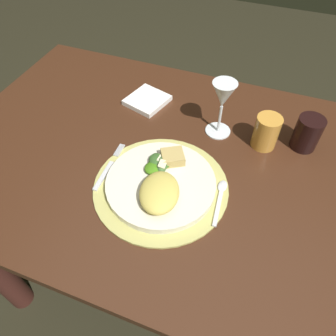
{
  "coord_description": "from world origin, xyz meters",
  "views": [
    {
      "loc": [
        0.13,
        -0.55,
        1.39
      ],
      "look_at": [
        -0.06,
        -0.05,
        0.78
      ],
      "focal_mm": 34.33,
      "sensor_mm": 36.0,
      "label": 1
    }
  ],
  "objects_px": {
    "dinner_plate": "(161,184)",
    "napkin": "(147,100)",
    "spoon": "(221,195)",
    "wine_glass": "(223,98)",
    "dark_tumbler": "(307,133)",
    "dining_table": "(191,202)",
    "fork": "(108,169)",
    "amber_tumbler": "(266,132)"
  },
  "relations": [
    {
      "from": "wine_glass",
      "to": "fork",
      "type": "bearing_deg",
      "value": -132.64
    },
    {
      "from": "dining_table",
      "to": "spoon",
      "type": "xyz_separation_m",
      "value": [
        0.09,
        -0.08,
        0.18
      ]
    },
    {
      "from": "dining_table",
      "to": "dinner_plate",
      "type": "bearing_deg",
      "value": -118.22
    },
    {
      "from": "dinner_plate",
      "to": "napkin",
      "type": "relative_size",
      "value": 2.32
    },
    {
      "from": "dining_table",
      "to": "spoon",
      "type": "distance_m",
      "value": 0.22
    },
    {
      "from": "napkin",
      "to": "amber_tumbler",
      "type": "xyz_separation_m",
      "value": [
        0.38,
        -0.06,
        0.04
      ]
    },
    {
      "from": "dark_tumbler",
      "to": "spoon",
      "type": "bearing_deg",
      "value": -123.59
    },
    {
      "from": "dining_table",
      "to": "dinner_plate",
      "type": "distance_m",
      "value": 0.22
    },
    {
      "from": "spoon",
      "to": "napkin",
      "type": "distance_m",
      "value": 0.42
    },
    {
      "from": "spoon",
      "to": "dark_tumbler",
      "type": "relative_size",
      "value": 1.43
    },
    {
      "from": "napkin",
      "to": "wine_glass",
      "type": "xyz_separation_m",
      "value": [
        0.25,
        -0.05,
        0.11
      ]
    },
    {
      "from": "dinner_plate",
      "to": "napkin",
      "type": "distance_m",
      "value": 0.34
    },
    {
      "from": "dinner_plate",
      "to": "amber_tumbler",
      "type": "relative_size",
      "value": 2.85
    },
    {
      "from": "dining_table",
      "to": "spoon",
      "type": "height_order",
      "value": "spoon"
    },
    {
      "from": "fork",
      "to": "dining_table",
      "type": "bearing_deg",
      "value": 26.43
    },
    {
      "from": "fork",
      "to": "dinner_plate",
      "type": "bearing_deg",
      "value": -1.05
    },
    {
      "from": "spoon",
      "to": "wine_glass",
      "type": "height_order",
      "value": "wine_glass"
    },
    {
      "from": "dinner_plate",
      "to": "spoon",
      "type": "distance_m",
      "value": 0.15
    },
    {
      "from": "dining_table",
      "to": "amber_tumbler",
      "type": "bearing_deg",
      "value": 41.7
    },
    {
      "from": "dining_table",
      "to": "dinner_plate",
      "type": "height_order",
      "value": "dinner_plate"
    },
    {
      "from": "napkin",
      "to": "dark_tumbler",
      "type": "xyz_separation_m",
      "value": [
        0.48,
        -0.03,
        0.04
      ]
    },
    {
      "from": "spoon",
      "to": "dinner_plate",
      "type": "bearing_deg",
      "value": -171.04
    },
    {
      "from": "dinner_plate",
      "to": "spoon",
      "type": "height_order",
      "value": "dinner_plate"
    },
    {
      "from": "wine_glass",
      "to": "amber_tumbler",
      "type": "xyz_separation_m",
      "value": [
        0.13,
        -0.01,
        -0.07
      ]
    },
    {
      "from": "dining_table",
      "to": "wine_glass",
      "type": "height_order",
      "value": "wine_glass"
    },
    {
      "from": "dinner_plate",
      "to": "fork",
      "type": "xyz_separation_m",
      "value": [
        -0.15,
        0.0,
        -0.01
      ]
    },
    {
      "from": "dining_table",
      "to": "dinner_plate",
      "type": "xyz_separation_m",
      "value": [
        -0.06,
        -0.1,
        0.19
      ]
    },
    {
      "from": "napkin",
      "to": "dark_tumbler",
      "type": "height_order",
      "value": "dark_tumbler"
    },
    {
      "from": "dining_table",
      "to": "dark_tumbler",
      "type": "bearing_deg",
      "value": 33.66
    },
    {
      "from": "dinner_plate",
      "to": "dark_tumbler",
      "type": "distance_m",
      "value": 0.42
    },
    {
      "from": "dining_table",
      "to": "dark_tumbler",
      "type": "relative_size",
      "value": 14.62
    },
    {
      "from": "dining_table",
      "to": "wine_glass",
      "type": "distance_m",
      "value": 0.33
    },
    {
      "from": "napkin",
      "to": "amber_tumbler",
      "type": "relative_size",
      "value": 1.23
    },
    {
      "from": "dark_tumbler",
      "to": "napkin",
      "type": "bearing_deg",
      "value": 176.86
    },
    {
      "from": "fork",
      "to": "napkin",
      "type": "bearing_deg",
      "value": 93.43
    },
    {
      "from": "dinner_plate",
      "to": "spoon",
      "type": "relative_size",
      "value": 1.99
    },
    {
      "from": "wine_glass",
      "to": "dark_tumbler",
      "type": "xyz_separation_m",
      "value": [
        0.23,
        0.03,
        -0.07
      ]
    },
    {
      "from": "napkin",
      "to": "amber_tumbler",
      "type": "bearing_deg",
      "value": -9.14
    },
    {
      "from": "spoon",
      "to": "napkin",
      "type": "bearing_deg",
      "value": 138.18
    },
    {
      "from": "dinner_plate",
      "to": "fork",
      "type": "height_order",
      "value": "dinner_plate"
    },
    {
      "from": "dining_table",
      "to": "fork",
      "type": "xyz_separation_m",
      "value": [
        -0.2,
        -0.1,
        0.18
      ]
    },
    {
      "from": "fork",
      "to": "amber_tumbler",
      "type": "relative_size",
      "value": 1.76
    }
  ]
}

